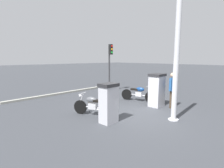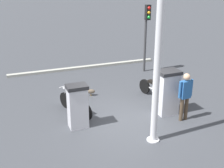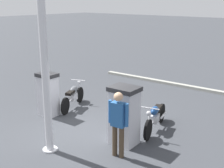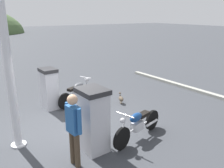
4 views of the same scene
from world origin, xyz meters
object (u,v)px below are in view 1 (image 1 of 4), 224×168
(roadside_traffic_light, at_px, (110,59))
(fuel_pump_far, at_px, (108,103))
(motorcycle_far_pump, at_px, (93,105))
(attendant_person, at_px, (172,88))
(motorcycle_near_pump, at_px, (139,93))
(wandering_duck, at_px, (91,101))
(canopy_support_pole, at_px, (176,62))
(fuel_pump_near, at_px, (157,90))

(roadside_traffic_light, bearing_deg, fuel_pump_far, 135.96)
(motorcycle_far_pump, relative_size, roadside_traffic_light, 0.54)
(attendant_person, bearing_deg, motorcycle_near_pump, 3.25)
(fuel_pump_far, bearing_deg, roadside_traffic_light, -44.04)
(wandering_duck, bearing_deg, fuel_pump_far, 156.71)
(motorcycle_near_pump, bearing_deg, canopy_support_pole, 152.54)
(attendant_person, distance_m, wandering_duck, 4.13)
(fuel_pump_near, height_order, attendant_person, attendant_person)
(fuel_pump_near, bearing_deg, fuel_pump_far, 89.99)
(fuel_pump_near, relative_size, fuel_pump_far, 1.10)
(roadside_traffic_light, xyz_separation_m, canopy_support_pole, (-6.26, 2.48, -0.06))
(motorcycle_far_pump, relative_size, wandering_duck, 4.35)
(attendant_person, xyz_separation_m, wandering_duck, (3.12, 2.58, -0.80))
(fuel_pump_near, distance_m, motorcycle_near_pump, 1.35)
(motorcycle_near_pump, relative_size, wandering_duck, 4.80)
(fuel_pump_near, height_order, wandering_duck, fuel_pump_near)
(fuel_pump_near, height_order, roadside_traffic_light, roadside_traffic_light)
(motorcycle_near_pump, height_order, attendant_person, attendant_person)
(fuel_pump_near, xyz_separation_m, motorcycle_near_pump, (1.28, -0.21, -0.39))
(motorcycle_far_pump, distance_m, attendant_person, 3.97)
(roadside_traffic_light, bearing_deg, canopy_support_pole, 158.37)
(fuel_pump_near, bearing_deg, wandering_duck, 42.52)
(fuel_pump_near, distance_m, attendant_person, 0.75)
(motorcycle_far_pump, distance_m, wandering_duck, 1.72)
(motorcycle_far_pump, bearing_deg, roadside_traffic_light, -50.73)
(motorcycle_near_pump, height_order, canopy_support_pole, canopy_support_pole)
(motorcycle_near_pump, xyz_separation_m, canopy_support_pole, (-2.87, 1.49, 1.82))
(fuel_pump_near, height_order, fuel_pump_far, fuel_pump_near)
(fuel_pump_near, bearing_deg, motorcycle_far_pump, 71.84)
(motorcycle_far_pump, height_order, roadside_traffic_light, roadside_traffic_light)
(fuel_pump_far, xyz_separation_m, roadside_traffic_light, (4.67, -4.51, 1.57))
(attendant_person, bearing_deg, motorcycle_far_pump, 64.08)
(wandering_duck, relative_size, canopy_support_pole, 0.09)
(wandering_duck, bearing_deg, roadside_traffic_light, -57.42)
(fuel_pump_far, relative_size, motorcycle_near_pump, 0.75)
(fuel_pump_far, bearing_deg, wandering_duck, -23.29)
(motorcycle_near_pump, bearing_deg, attendant_person, -176.75)
(fuel_pump_near, distance_m, wandering_duck, 3.40)
(fuel_pump_near, distance_m, canopy_support_pole, 2.49)
(fuel_pump_far, height_order, canopy_support_pole, canopy_support_pole)
(wandering_duck, bearing_deg, motorcycle_near_pump, -115.57)
(fuel_pump_far, height_order, wandering_duck, fuel_pump_far)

